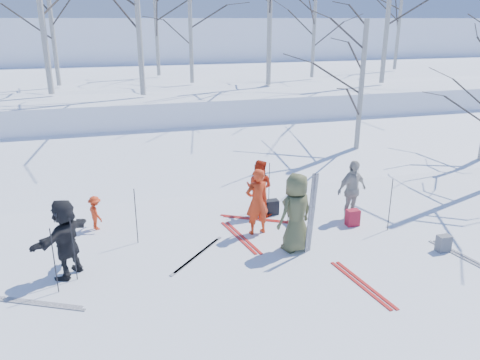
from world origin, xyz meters
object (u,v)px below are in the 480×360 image
object	(u,v)px
backpack_red	(353,218)
backpack_grey	(444,243)
skier_redor_behind	(259,188)
skier_olive_center	(296,213)
skier_red_seated	(96,213)
skier_red_north	(257,202)
backpack_dark	(272,207)
skier_cream_east	(352,190)
dog	(293,215)
skier_grey_west	(66,238)

from	to	relation	value
backpack_red	backpack_grey	bearing A→B (deg)	-54.67
backpack_red	backpack_grey	xyz separation A→B (m)	(1.28, -1.80, -0.02)
skier_redor_behind	skier_olive_center	bearing A→B (deg)	132.40
skier_red_seated	backpack_red	size ratio (longest dim) A/B	2.05
skier_red_north	backpack_dark	bearing A→B (deg)	-135.09
skier_cream_east	dog	xyz separation A→B (m)	(-1.53, 0.15, -0.57)
skier_red_north	backpack_red	world-z (taller)	skier_red_north
backpack_red	skier_redor_behind	bearing A→B (deg)	147.17
dog	backpack_grey	distance (m)	3.55
skier_red_north	backpack_grey	world-z (taller)	skier_red_north
skier_red_north	backpack_dark	world-z (taller)	skier_red_north
skier_red_north	backpack_red	distance (m)	2.55
skier_redor_behind	skier_grey_west	size ratio (longest dim) A/B	0.92
skier_grey_west	skier_redor_behind	bearing A→B (deg)	149.48
skier_red_north	skier_cream_east	size ratio (longest dim) A/B	1.03
skier_red_north	skier_red_seated	world-z (taller)	skier_red_north
skier_red_north	skier_redor_behind	xyz separation A→B (m)	(0.41, 1.08, -0.06)
skier_grey_west	backpack_dark	bearing A→B (deg)	147.29
dog	backpack_dark	xyz separation A→B (m)	(-0.33, 0.70, -0.02)
skier_red_seated	backpack_grey	xyz separation A→B (m)	(7.50, -3.35, -0.24)
backpack_red	backpack_grey	world-z (taller)	backpack_red
skier_olive_center	skier_grey_west	bearing A→B (deg)	-22.15
skier_red_north	skier_olive_center	bearing A→B (deg)	109.66
backpack_red	skier_red_seated	bearing A→B (deg)	166.02
skier_red_north	skier_cream_east	xyz separation A→B (m)	(2.60, 0.15, -0.03)
skier_redor_behind	dog	world-z (taller)	skier_redor_behind
dog	backpack_grey	xyz separation A→B (m)	(2.67, -2.35, -0.03)
skier_redor_behind	skier_cream_east	distance (m)	2.38
skier_cream_east	backpack_red	distance (m)	0.71
dog	backpack_dark	world-z (taller)	dog
skier_grey_west	dog	world-z (taller)	skier_grey_west
skier_cream_east	backpack_red	xyz separation A→B (m)	(-0.14, -0.39, -0.58)
skier_redor_behind	skier_cream_east	size ratio (longest dim) A/B	0.95
skier_red_north	skier_redor_behind	world-z (taller)	skier_red_north
dog	skier_red_seated	bearing A→B (deg)	-22.09
skier_olive_center	skier_red_seated	xyz separation A→B (m)	(-4.32, 2.36, -0.47)
skier_redor_behind	backpack_dark	bearing A→B (deg)	-155.69
skier_grey_west	skier_red_north	bearing A→B (deg)	138.27
backpack_grey	backpack_dark	distance (m)	4.28
skier_red_north	skier_cream_east	distance (m)	2.60
skier_red_north	dog	size ratio (longest dim) A/B	3.08
skier_cream_east	backpack_dark	size ratio (longest dim) A/B	3.97
skier_cream_east	backpack_grey	size ratio (longest dim) A/B	4.18
backpack_dark	skier_redor_behind	bearing A→B (deg)	166.11
skier_red_seated	backpack_dark	xyz separation A→B (m)	(4.50, -0.31, -0.23)
skier_red_north	backpack_grey	bearing A→B (deg)	142.77
backpack_grey	backpack_dark	bearing A→B (deg)	134.54
skier_cream_east	skier_red_seated	bearing A→B (deg)	154.37
skier_olive_center	skier_red_seated	size ratio (longest dim) A/B	2.09
backpack_dark	skier_grey_west	bearing A→B (deg)	-159.85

